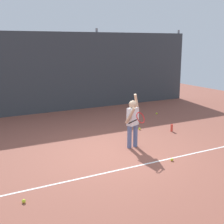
{
  "coord_description": "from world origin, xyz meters",
  "views": [
    {
      "loc": [
        -3.4,
        -6.14,
        2.61
      ],
      "look_at": [
        0.32,
        0.7,
        0.85
      ],
      "focal_mm": 49.85,
      "sensor_mm": 36.0,
      "label": 1
    }
  ],
  "objects_px": {
    "tennis_ball_6": "(24,201)",
    "tennis_ball_7": "(172,160)",
    "tennis_ball_1": "(138,114)",
    "tennis_ball_4": "(157,113)",
    "tennis_ball_2": "(140,129)",
    "water_bottle": "(172,128)",
    "tennis_player": "(133,120)"
  },
  "relations": [
    {
      "from": "tennis_ball_2",
      "to": "tennis_ball_7",
      "type": "distance_m",
      "value": 2.58
    },
    {
      "from": "tennis_ball_1",
      "to": "tennis_ball_4",
      "type": "xyz_separation_m",
      "value": [
        0.63,
        -0.32,
        0.0
      ]
    },
    {
      "from": "tennis_ball_1",
      "to": "tennis_ball_4",
      "type": "relative_size",
      "value": 1.0
    },
    {
      "from": "tennis_player",
      "to": "tennis_ball_2",
      "type": "relative_size",
      "value": 20.46
    },
    {
      "from": "water_bottle",
      "to": "tennis_ball_4",
      "type": "distance_m",
      "value": 2.24
    },
    {
      "from": "tennis_ball_6",
      "to": "tennis_ball_7",
      "type": "height_order",
      "value": "same"
    },
    {
      "from": "tennis_ball_4",
      "to": "tennis_ball_6",
      "type": "height_order",
      "value": "same"
    },
    {
      "from": "water_bottle",
      "to": "tennis_ball_2",
      "type": "bearing_deg",
      "value": 141.58
    },
    {
      "from": "tennis_player",
      "to": "tennis_ball_6",
      "type": "height_order",
      "value": "tennis_player"
    },
    {
      "from": "tennis_ball_4",
      "to": "tennis_ball_7",
      "type": "xyz_separation_m",
      "value": [
        -2.46,
        -3.9,
        0.0
      ]
    },
    {
      "from": "water_bottle",
      "to": "tennis_ball_6",
      "type": "bearing_deg",
      "value": -156.07
    },
    {
      "from": "tennis_ball_7",
      "to": "tennis_ball_1",
      "type": "bearing_deg",
      "value": 66.46
    },
    {
      "from": "water_bottle",
      "to": "tennis_player",
      "type": "bearing_deg",
      "value": -159.68
    },
    {
      "from": "tennis_ball_7",
      "to": "tennis_ball_6",
      "type": "bearing_deg",
      "value": -175.03
    },
    {
      "from": "tennis_ball_1",
      "to": "tennis_ball_4",
      "type": "height_order",
      "value": "same"
    },
    {
      "from": "tennis_ball_4",
      "to": "tennis_ball_6",
      "type": "xyz_separation_m",
      "value": [
        -5.82,
        -4.19,
        0.0
      ]
    },
    {
      "from": "tennis_ball_6",
      "to": "tennis_ball_7",
      "type": "bearing_deg",
      "value": 4.97
    },
    {
      "from": "tennis_ball_4",
      "to": "tennis_ball_2",
      "type": "bearing_deg",
      "value": -139.9
    },
    {
      "from": "tennis_player",
      "to": "tennis_ball_7",
      "type": "bearing_deg",
      "value": -100.58
    },
    {
      "from": "tennis_ball_1",
      "to": "tennis_ball_4",
      "type": "bearing_deg",
      "value": -27.0
    },
    {
      "from": "tennis_player",
      "to": "tennis_ball_2",
      "type": "xyz_separation_m",
      "value": [
        1.04,
        1.26,
        -0.69
      ]
    },
    {
      "from": "tennis_ball_1",
      "to": "tennis_ball_2",
      "type": "bearing_deg",
      "value": -121.56
    },
    {
      "from": "tennis_ball_1",
      "to": "water_bottle",
      "type": "bearing_deg",
      "value": -97.88
    },
    {
      "from": "tennis_ball_4",
      "to": "tennis_ball_7",
      "type": "relative_size",
      "value": 1.0
    },
    {
      "from": "tennis_ball_2",
      "to": "tennis_ball_6",
      "type": "distance_m",
      "value": 4.96
    },
    {
      "from": "tennis_ball_2",
      "to": "tennis_ball_4",
      "type": "relative_size",
      "value": 1.0
    },
    {
      "from": "tennis_player",
      "to": "water_bottle",
      "type": "bearing_deg",
      "value": -3.37
    },
    {
      "from": "tennis_ball_6",
      "to": "tennis_ball_7",
      "type": "xyz_separation_m",
      "value": [
        3.36,
        0.29,
        0.0
      ]
    },
    {
      "from": "tennis_ball_6",
      "to": "tennis_ball_4",
      "type": "bearing_deg",
      "value": 35.73
    },
    {
      "from": "tennis_ball_1",
      "to": "tennis_ball_7",
      "type": "relative_size",
      "value": 1.0
    },
    {
      "from": "tennis_ball_1",
      "to": "tennis_ball_2",
      "type": "relative_size",
      "value": 1.0
    },
    {
      "from": "tennis_ball_6",
      "to": "tennis_ball_7",
      "type": "distance_m",
      "value": 3.37
    }
  ]
}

